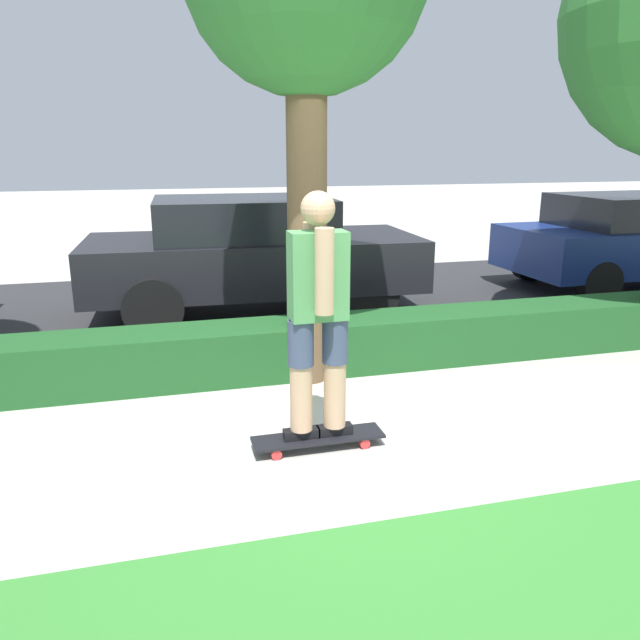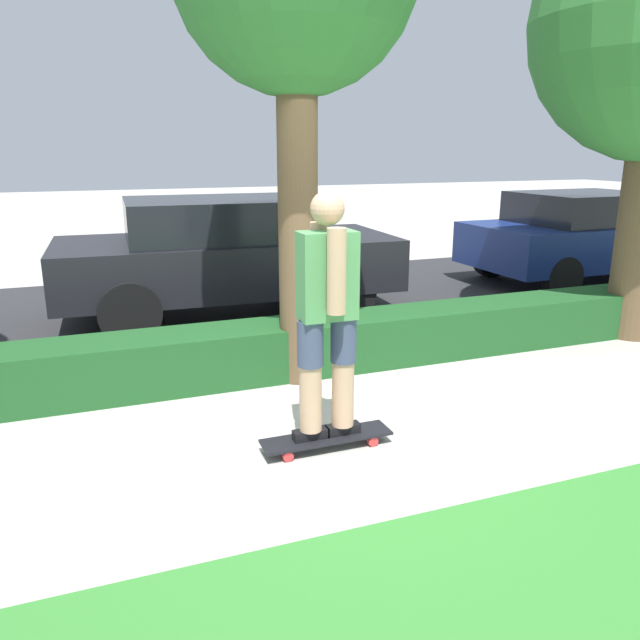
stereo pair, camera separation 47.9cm
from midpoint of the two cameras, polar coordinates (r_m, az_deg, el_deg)
ground_plane at (r=4.73m, az=6.25°, el=-11.19°), size 60.00×60.00×0.00m
street_asphalt at (r=8.54m, az=-3.86°, el=1.17°), size 18.62×5.00×0.01m
hedge_row at (r=6.04m, az=0.89°, el=-2.48°), size 18.62×0.60×0.50m
skateboard at (r=4.61m, az=2.86°, el=-10.81°), size 0.96×0.24×0.10m
skater_person at (r=4.27m, az=3.03°, el=0.74°), size 0.51×0.45×1.75m
parked_car_middle at (r=8.17m, az=-4.59°, el=6.15°), size 4.32×2.03×1.50m
parked_car_rear at (r=10.88m, az=27.67°, el=6.53°), size 3.87×1.92×1.43m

